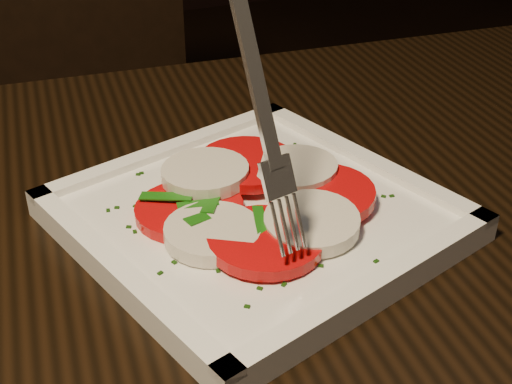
# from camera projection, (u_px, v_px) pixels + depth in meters

# --- Properties ---
(chair) EXTENTS (0.46, 0.46, 0.93)m
(chair) POSITION_uv_depth(u_px,v_px,m) (78.00, 94.00, 1.25)
(chair) COLOR black
(chair) RESTS_ON ground
(plate) EXTENTS (0.30, 0.30, 0.01)m
(plate) POSITION_uv_depth(u_px,v_px,m) (256.00, 218.00, 0.51)
(plate) COLOR white
(plate) RESTS_ON table
(caprese_salad) EXTENTS (0.20, 0.18, 0.02)m
(caprese_salad) POSITION_uv_depth(u_px,v_px,m) (256.00, 200.00, 0.51)
(caprese_salad) COLOR red
(caprese_salad) RESTS_ON plate
(fork) EXTENTS (0.05, 0.08, 0.18)m
(fork) POSITION_uv_depth(u_px,v_px,m) (250.00, 91.00, 0.42)
(fork) COLOR white
(fork) RESTS_ON caprese_salad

